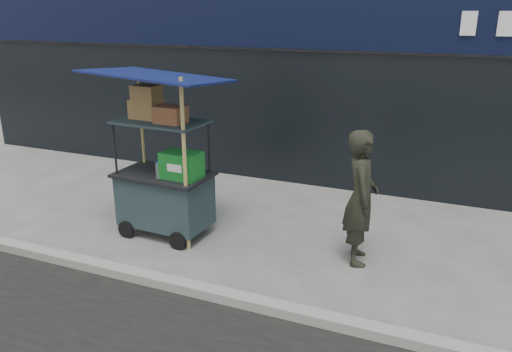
% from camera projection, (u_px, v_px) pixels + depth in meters
% --- Properties ---
extents(ground, '(80.00, 80.00, 0.00)m').
position_uv_depth(ground, '(227.00, 291.00, 5.79)').
color(ground, '#5E5E5A').
rests_on(ground, ground).
extents(curb, '(80.00, 0.18, 0.12)m').
position_uv_depth(curb, '(219.00, 295.00, 5.60)').
color(curb, gray).
rests_on(curb, ground).
extents(vendor_cart, '(1.80, 1.32, 2.37)m').
position_uv_depth(vendor_cart, '(165.00, 179.00, 7.01)').
color(vendor_cart, '#19272B').
rests_on(vendor_cart, ground).
extents(vendor_man, '(0.56, 0.72, 1.74)m').
position_uv_depth(vendor_man, '(361.00, 198.00, 6.22)').
color(vendor_man, black).
rests_on(vendor_man, ground).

